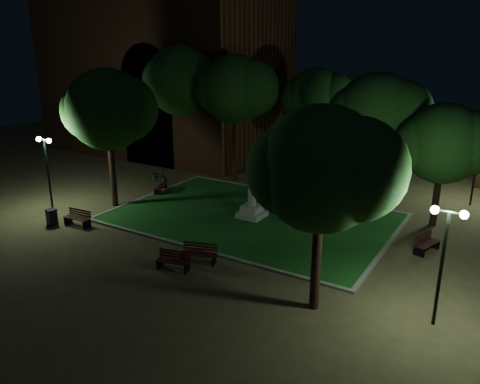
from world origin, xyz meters
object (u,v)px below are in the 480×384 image
object	(u,v)px
bench_left_side	(161,187)
bicycle	(159,176)
trash_bin	(52,217)
monument	(252,202)
bench_near_left	(199,254)
bench_near_right	(174,261)
bench_far_side	(358,190)
bench_right_side	(426,244)
bench_west_near	(78,218)

from	to	relation	value
bench_left_side	bicycle	distance (m)	2.51
trash_bin	monument	bearing A→B (deg)	36.38
bench_near_left	bench_near_right	xyz separation A→B (m)	(-0.55, -1.15, -0.03)
bench_near_left	bench_far_side	distance (m)	13.48
monument	bench_near_right	size ratio (longest dim) A/B	2.00
bench_near_right	trash_bin	bearing A→B (deg)	162.24
bench_near_right	bench_left_side	bearing A→B (deg)	119.90
bench_right_side	trash_bin	size ratio (longest dim) A/B	1.95
bench_near_right	bench_left_side	xyz separation A→B (m)	(-7.66, 8.14, -0.01)
trash_bin	bicycle	distance (m)	9.24
bench_near_right	bicycle	distance (m)	13.68
monument	bench_near_right	world-z (taller)	monument
bench_west_near	bench_far_side	world-z (taller)	bench_far_side
bench_west_near	bench_right_side	bearing A→B (deg)	15.96
bench_near_left	bench_far_side	world-z (taller)	bench_near_left
bench_near_left	bench_far_side	bearing A→B (deg)	58.98
bench_far_side	trash_bin	bearing A→B (deg)	27.53
bench_right_side	bench_far_side	bearing A→B (deg)	57.59
bench_near_right	bench_far_side	size ratio (longest dim) A/B	0.95
bench_west_near	bicycle	bearing A→B (deg)	96.17
bench_near_right	bench_west_near	distance (m)	7.87
bench_left_side	bench_far_side	xyz separation A→B (m)	(11.26, 6.14, 0.03)
trash_bin	bench_left_side	bearing A→B (deg)	79.14
bench_near_left	bench_near_right	bearing A→B (deg)	-133.51
bench_left_side	bench_far_side	bearing A→B (deg)	93.74
bench_near_left	bench_near_right	world-z (taller)	bench_near_left
bicycle	trash_bin	bearing A→B (deg)	-168.99
bench_far_side	bench_near_right	bearing A→B (deg)	56.41
bicycle	bench_far_side	bearing A→B (deg)	-62.51
bicycle	bench_near_right	bearing A→B (deg)	-127.54
monument	trash_bin	distance (m)	11.02
bench_near_right	trash_bin	xyz separation A→B (m)	(-9.08, 0.70, 0.05)
monument	bench_west_near	distance (m)	9.57
monument	bench_left_side	size ratio (longest dim) A/B	2.06
bench_right_side	bench_west_near	bearing A→B (deg)	128.58
monument	bench_right_side	size ratio (longest dim) A/B	1.90
bench_left_side	monument	bearing A→B (deg)	58.15
bench_west_near	trash_bin	distance (m)	1.47
monument	bench_near_left	distance (m)	6.15
bench_near_left	bench_near_right	size ratio (longest dim) A/B	1.07
monument	bicycle	bearing A→B (deg)	163.58
bench_west_near	bicycle	size ratio (longest dim) A/B	0.98
bench_left_side	trash_bin	world-z (taller)	trash_bin
bench_right_side	bicycle	world-z (taller)	bench_right_side
bench_left_side	bench_right_side	distance (m)	16.73
bench_near_left	bench_west_near	distance (m)	8.31
bench_left_side	trash_bin	xyz separation A→B (m)	(-1.43, -7.44, 0.06)
bench_west_near	bicycle	world-z (taller)	bicycle
trash_bin	bicycle	xyz separation A→B (m)	(-0.32, 9.23, -0.01)
monument	bench_far_side	distance (m)	8.05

